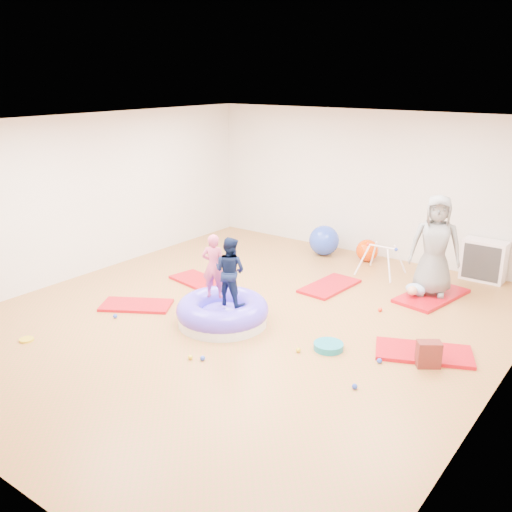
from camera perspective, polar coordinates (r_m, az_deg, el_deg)
The scene contains 19 objects.
room at distance 7.93m, azimuth -1.29°, elevation 2.91°, with size 7.01×8.01×2.81m.
gym_mat_front_left at distance 9.03m, azimuth -11.89°, elevation -4.83°, with size 1.06×0.53×0.04m, color #A00004.
gym_mat_mid_left at distance 9.87m, azimuth -5.67°, elevation -2.52°, with size 1.08×0.54×0.05m, color #A00004.
gym_mat_center_back at distance 9.68m, azimuth 7.37°, elevation -3.00°, with size 1.13×0.57×0.05m, color #A00004.
gym_mat_right at distance 7.71m, azimuth 16.43°, elevation -9.26°, with size 1.21×0.60×0.05m, color #A00004.
gym_mat_rear_right at distance 9.61m, azimuth 17.15°, elevation -3.82°, with size 1.32×0.66×0.05m, color #A00004.
inflatable_cushion at distance 8.24m, azimuth -3.36°, elevation -5.66°, with size 1.33×1.33×0.42m.
child_pink at distance 8.16m, azimuth -4.25°, elevation -0.68°, with size 0.35×0.23×0.95m, color #C8466D.
child_navy at distance 7.89m, azimuth -2.64°, elevation -1.18°, with size 0.48×0.37×0.98m, color #0A1333.
adult_caregiver at distance 9.38m, azimuth 17.49°, elevation 1.02°, with size 0.79×0.51×1.61m, color slate.
infant at distance 9.43m, azimuth 15.62°, elevation -3.25°, with size 0.33×0.34×0.20m.
ball_pit_balls at distance 7.70m, azimuth 1.06°, elevation -8.44°, with size 3.81×2.89×0.07m.
exercise_ball_blue at distance 11.31m, azimuth 6.82°, elevation 1.56°, with size 0.59×0.59×0.59m, color #243FBA.
exercise_ball_orange at distance 11.09m, azimuth 11.06°, elevation 0.55°, with size 0.42×0.42×0.42m, color #E33B00.
infant_play_gym at distance 10.29m, azimuth 12.42°, elevation 0.02°, with size 0.72×0.68×0.55m.
cube_shelf at distance 10.59m, azimuth 21.83°, elevation -0.42°, with size 0.72×0.35×0.72m.
balance_disc at distance 7.59m, azimuth 7.26°, elevation -8.94°, with size 0.39×0.39×0.09m, color #157589.
backpack at distance 7.38m, azimuth 16.87°, elevation -9.38°, with size 0.29×0.18×0.33m, color maroon.
yellow_toy at distance 8.36m, azimuth -21.97°, elevation -7.76°, with size 0.19×0.19×0.03m, color gold.
Camera 1 is at (4.71, -6.05, 3.45)m, focal length 40.00 mm.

